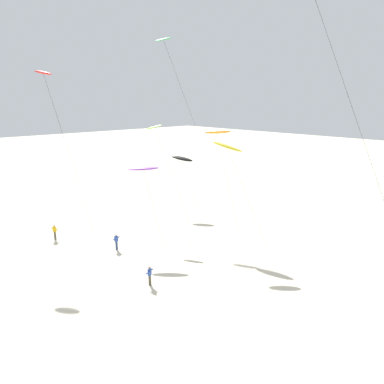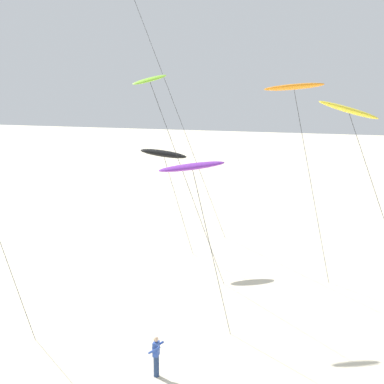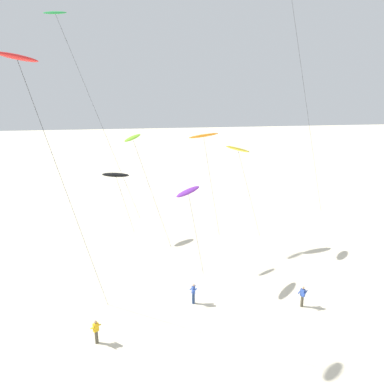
% 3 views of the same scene
% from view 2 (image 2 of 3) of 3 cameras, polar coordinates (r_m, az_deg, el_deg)
% --- Properties ---
extents(kite_orange, '(3.87, 2.37, 11.65)m').
position_cam_2_polar(kite_orange, '(29.23, 11.03, 11.04)').
color(kite_orange, orange).
rests_on(kite_orange, ground).
extents(kite_black, '(3.25, 2.28, 7.54)m').
position_cam_2_polar(kite_black, '(34.59, -3.08, 4.15)').
color(kite_black, black).
rests_on(kite_black, ground).
extents(kite_purple, '(2.84, 2.83, 8.14)m').
position_cam_2_polar(kite_purple, '(22.47, 0.06, 2.70)').
color(kite_purple, purple).
rests_on(kite_purple, ground).
extents(kite_yellow, '(5.17, 3.56, 10.74)m').
position_cam_2_polar(kite_yellow, '(27.05, 16.70, 8.41)').
color(kite_yellow, yellow).
rests_on(kite_yellow, ground).
extents(kite_lime, '(4.35, 3.24, 12.05)m').
position_cam_2_polar(kite_lime, '(28.20, -4.44, 11.56)').
color(kite_lime, '#8CD833').
rests_on(kite_lime, ground).
extents(kite_flyer_furthest, '(0.56, 0.59, 1.67)m').
position_cam_2_polar(kite_flyer_furthest, '(21.60, -3.91, -17.26)').
color(kite_flyer_furthest, navy).
rests_on(kite_flyer_furthest, ground).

